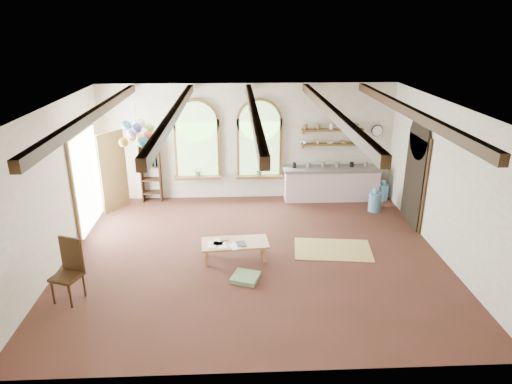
{
  "coord_description": "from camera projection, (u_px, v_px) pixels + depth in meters",
  "views": [
    {
      "loc": [
        -0.35,
        -8.71,
        4.75
      ],
      "look_at": [
        0.07,
        0.6,
        1.23
      ],
      "focal_mm": 32.0,
      "sensor_mm": 36.0,
      "label": 1
    }
  ],
  "objects": [
    {
      "name": "floor_mat",
      "position": [
        333.0,
        250.0,
        10.05
      ],
      "size": [
        1.78,
        1.22,
        0.02
      ],
      "primitive_type": "cube",
      "rotation": [
        0.0,
        0.0,
        -0.12
      ],
      "color": "#D3BF69",
      "rests_on": "floor"
    },
    {
      "name": "shelf_vase",
      "position": [
        356.0,
        140.0,
        12.53
      ],
      "size": [
        0.18,
        0.18,
        0.19
      ],
      "primitive_type": "imported",
      "color": "slate",
      "rests_on": "wall_shelf_lower"
    },
    {
      "name": "potted_plant_right",
      "position": [
        260.0,
        170.0,
        12.65
      ],
      "size": [
        0.27,
        0.23,
        0.3
      ],
      "primitive_type": "imported",
      "color": "#598C4C",
      "rests_on": "window_right"
    },
    {
      "name": "wall_shelf_upper",
      "position": [
        333.0,
        130.0,
        12.4
      ],
      "size": [
        1.7,
        0.24,
        0.04
      ],
      "primitive_type": "cube",
      "color": "brown",
      "rests_on": "wall_back"
    },
    {
      "name": "water_jug_b",
      "position": [
        375.0,
        201.0,
        12.03
      ],
      "size": [
        0.33,
        0.33,
        0.65
      ],
      "color": "#5188AE",
      "rests_on": "floor"
    },
    {
      "name": "shelf_bowl_b",
      "position": [
        343.0,
        142.0,
        12.54
      ],
      "size": [
        0.2,
        0.2,
        0.06
      ],
      "primitive_type": "imported",
      "color": "#8C664C",
      "rests_on": "wall_shelf_lower"
    },
    {
      "name": "side_chair",
      "position": [
        69.0,
        283.0,
        8.17
      ],
      "size": [
        0.59,
        0.59,
        1.16
      ],
      "color": "#31200F",
      "rests_on": "floor"
    },
    {
      "name": "shelf_bowl_a",
      "position": [
        330.0,
        143.0,
        12.53
      ],
      "size": [
        0.22,
        0.22,
        0.05
      ],
      "primitive_type": "imported",
      "color": "beige",
      "rests_on": "wall_shelf_lower"
    },
    {
      "name": "coffee_table",
      "position": [
        235.0,
        244.0,
        9.56
      ],
      "size": [
        1.43,
        0.74,
        0.4
      ],
      "color": "tan",
      "rests_on": "floor"
    },
    {
      "name": "balloon_cluster",
      "position": [
        137.0,
        134.0,
        10.33
      ],
      "size": [
        0.77,
        0.8,
        1.14
      ],
      "color": "silver",
      "rests_on": "floor"
    },
    {
      "name": "window_left",
      "position": [
        197.0,
        142.0,
        12.4
      ],
      "size": [
        1.3,
        0.28,
        2.2
      ],
      "color": "brown",
      "rests_on": "floor"
    },
    {
      "name": "window_right",
      "position": [
        259.0,
        142.0,
        12.47
      ],
      "size": [
        1.3,
        0.28,
        2.2
      ],
      "color": "brown",
      "rests_on": "floor"
    },
    {
      "name": "left_doorway",
      "position": [
        86.0,
        180.0,
        10.94
      ],
      "size": [
        0.1,
        1.9,
        2.5
      ],
      "primitive_type": "cube",
      "color": "brown",
      "rests_on": "floor"
    },
    {
      "name": "kitchen_counter",
      "position": [
        331.0,
        183.0,
        12.76
      ],
      "size": [
        2.68,
        0.62,
        0.94
      ],
      "color": "silver",
      "rests_on": "floor"
    },
    {
      "name": "floor_cushion",
      "position": [
        245.0,
        277.0,
        8.9
      ],
      "size": [
        0.63,
        0.63,
        0.09
      ],
      "primitive_type": "cube",
      "rotation": [
        0.0,
        0.0,
        -0.35
      ],
      "color": "#749D6C",
      "rests_on": "floor"
    },
    {
      "name": "bookshelf",
      "position": [
        151.0,
        170.0,
        12.5
      ],
      "size": [
        0.53,
        0.32,
        1.8
      ],
      "color": "#31200F",
      "rests_on": "floor"
    },
    {
      "name": "water_jug_a",
      "position": [
        383.0,
        191.0,
        12.78
      ],
      "size": [
        0.3,
        0.3,
        0.59
      ],
      "color": "#5188AE",
      "rests_on": "floor"
    },
    {
      "name": "tablet",
      "position": [
        241.0,
        244.0,
        9.46
      ],
      "size": [
        0.24,
        0.3,
        0.01
      ],
      "primitive_type": "cube",
      "rotation": [
        0.0,
        0.0,
        0.19
      ],
      "color": "black",
      "rests_on": "coffee_table"
    },
    {
      "name": "wall_clock",
      "position": [
        377.0,
        131.0,
        12.54
      ],
      "size": [
        0.32,
        0.04,
        0.32
      ],
      "primitive_type": "cylinder",
      "rotation": [
        1.57,
        0.0,
        0.0
      ],
      "color": "black",
      "rests_on": "wall_back"
    },
    {
      "name": "ceiling_beams",
      "position": [
        254.0,
        112.0,
        8.74
      ],
      "size": [
        6.2,
        6.8,
        0.18
      ],
      "primitive_type": null,
      "color": "#31200F",
      "rests_on": "ceiling"
    },
    {
      "name": "shelf_cup_b",
      "position": [
        318.0,
        142.0,
        12.51
      ],
      "size": [
        0.1,
        0.1,
        0.09
      ],
      "primitive_type": "imported",
      "color": "beige",
      "rests_on": "wall_shelf_lower"
    },
    {
      "name": "shelf_cup_a",
      "position": [
        305.0,
        142.0,
        12.49
      ],
      "size": [
        0.12,
        0.1,
        0.1
      ],
      "primitive_type": "imported",
      "color": "white",
      "rests_on": "wall_shelf_lower"
    },
    {
      "name": "table_book",
      "position": [
        221.0,
        238.0,
        9.68
      ],
      "size": [
        0.17,
        0.24,
        0.02
      ],
      "primitive_type": "imported",
      "rotation": [
        0.0,
        0.0,
        -0.03
      ],
      "color": "olive",
      "rests_on": "coffee_table"
    },
    {
      "name": "potted_plant_left",
      "position": [
        198.0,
        171.0,
        12.58
      ],
      "size": [
        0.27,
        0.23,
        0.3
      ],
      "primitive_type": "imported",
      "color": "#598C4C",
      "rests_on": "window_left"
    },
    {
      "name": "wall_shelf_lower",
      "position": [
        332.0,
        144.0,
        12.55
      ],
      "size": [
        1.7,
        0.24,
        0.04
      ],
      "primitive_type": "cube",
      "color": "brown",
      "rests_on": "wall_back"
    },
    {
      "name": "floor",
      "position": [
        254.0,
        255.0,
        9.83
      ],
      "size": [
        8.0,
        8.0,
        0.0
      ],
      "primitive_type": "plane",
      "color": "#4D261F",
      "rests_on": "ground"
    },
    {
      "name": "right_doorway",
      "position": [
        414.0,
        181.0,
        11.02
      ],
      "size": [
        0.1,
        1.3,
        2.4
      ],
      "primitive_type": "cube",
      "color": "black",
      "rests_on": "floor"
    }
  ]
}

